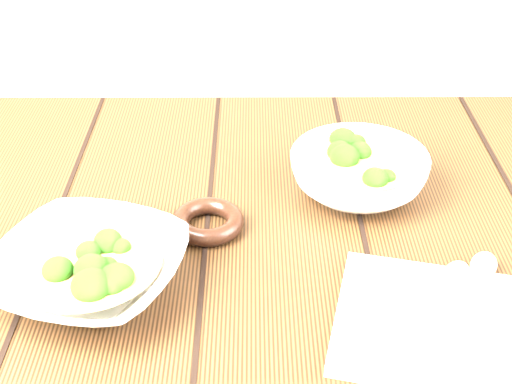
% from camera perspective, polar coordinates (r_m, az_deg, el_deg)
% --- Properties ---
extents(table, '(1.20, 0.80, 0.75)m').
position_cam_1_polar(table, '(0.98, -2.54, -9.17)').
color(table, '#341F0F').
rests_on(table, ground).
extents(soup_bowl_front, '(0.27, 0.27, 0.06)m').
position_cam_1_polar(soup_bowl_front, '(0.83, -13.26, -6.02)').
color(soup_bowl_front, silver).
rests_on(soup_bowl_front, table).
extents(soup_bowl_back, '(0.22, 0.22, 0.07)m').
position_cam_1_polar(soup_bowl_back, '(0.98, 8.20, 1.56)').
color(soup_bowl_back, silver).
rests_on(soup_bowl_back, table).
extents(trivet, '(0.11, 0.11, 0.02)m').
position_cam_1_polar(trivet, '(0.91, -3.89, -2.37)').
color(trivet, black).
rests_on(trivet, table).
extents(napkin, '(0.27, 0.24, 0.01)m').
position_cam_1_polar(napkin, '(0.80, 14.88, -10.33)').
color(napkin, beige).
rests_on(napkin, table).
extents(spoon_left, '(0.11, 0.18, 0.01)m').
position_cam_1_polar(spoon_left, '(0.83, 15.01, -7.88)').
color(spoon_left, '#B7B1A2').
rests_on(spoon_left, napkin).
extents(spoon_right, '(0.10, 0.18, 0.01)m').
position_cam_1_polar(spoon_right, '(0.85, 17.27, -7.06)').
color(spoon_right, '#B7B1A2').
rests_on(spoon_right, napkin).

